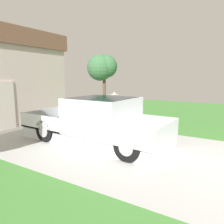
{
  "coord_description": "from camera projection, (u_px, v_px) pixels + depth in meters",
  "views": [
    {
      "loc": [
        -5.84,
        0.74,
        2.3
      ],
      "look_at": [
        1.24,
        5.07,
        0.93
      ],
      "focal_mm": 34.18,
      "sensor_mm": 36.0,
      "label": 1
    }
  ],
  "objects": [
    {
      "name": "handbag",
      "position": [
        119.0,
        129.0,
        9.06
      ],
      "size": [
        0.38,
        0.18,
        0.43
      ],
      "color": "#B24C56",
      "rests_on": "ground"
    },
    {
      "name": "pickup_truck",
      "position": [
        102.0,
        123.0,
        7.34
      ],
      "size": [
        2.2,
        5.51,
        1.62
      ],
      "rotation": [
        0.0,
        0.0,
        3.11
      ],
      "color": "white",
      "rests_on": "ground"
    },
    {
      "name": "neighbor_tree",
      "position": [
        102.0,
        67.0,
        12.66
      ],
      "size": [
        1.67,
        1.73,
        3.63
      ],
      "color": "brown",
      "rests_on": "ground"
    },
    {
      "name": "person_with_hat",
      "position": [
        114.0,
        109.0,
        8.87
      ],
      "size": [
        0.42,
        0.4,
        1.7
      ],
      "rotation": [
        0.0,
        0.0,
        -2.61
      ],
      "color": "brown",
      "rests_on": "ground"
    }
  ]
}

